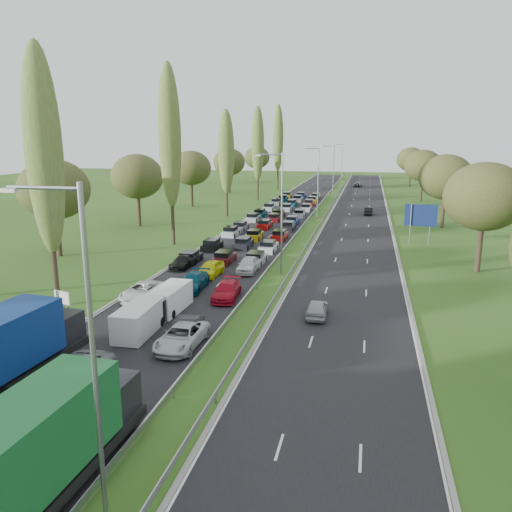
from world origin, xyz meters
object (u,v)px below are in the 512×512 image
Objects in this scene: near_car_2 at (142,291)px; white_van_front at (141,318)px; white_van_rear at (171,298)px; near_car_3 at (183,262)px; direction_sign at (421,217)px; info_sign at (62,300)px; green_lorry at (6,475)px; blue_lorry at (9,347)px.

white_van_front is (3.25, -7.01, 0.35)m from near_car_2.
white_van_front is 4.89m from white_van_rear.
white_van_front is 1.04× the size of white_van_rear.
near_car_3 is 31.23m from direction_sign.
info_sign reaches higher than near_car_3.
near_car_3 is 0.91× the size of white_van_rear.
direction_sign reaches higher than green_lorry.
blue_lorry is 1.96× the size of white_van_front.
white_van_rear is (3.89, 13.45, -1.17)m from blue_lorry.
green_lorry is at bearing -79.31° from white_van_rear.
blue_lorry is at bearing -104.10° from white_van_rear.
direction_sign is (17.98, 53.70, 1.29)m from green_lorry.
near_car_3 is 0.87× the size of white_van_front.
green_lorry reaches higher than info_sign.
near_car_2 reaches higher than near_car_3.
green_lorry is at bearing -60.83° from info_sign.
near_car_2 is at bearing 55.07° from info_sign.
green_lorry is 56.64m from direction_sign.
near_car_2 is 1.12× the size of near_car_3.
white_van_front is 41.92m from direction_sign.
near_car_2 is at bearing -130.91° from direction_sign.
white_van_rear is at bearing 100.92° from green_lorry.
blue_lorry is at bearing 130.49° from green_lorry.
info_sign is (-7.11, 1.48, 0.31)m from white_van_front.
direction_sign is (28.80, 34.31, 2.20)m from info_sign.
near_car_3 is 16.67m from info_sign.
blue_lorry is at bearing -71.00° from info_sign.
near_car_2 is 0.97× the size of white_van_front.
near_car_3 is 26.39m from blue_lorry.
green_lorry reaches higher than near_car_3.
blue_lorry is at bearing -119.74° from direction_sign.
near_car_3 is at bearing 103.92° from green_lorry.
white_van_rear is 0.95× the size of direction_sign.
white_van_rear is (0.23, 4.88, -0.04)m from white_van_front.
white_van_rear is 2.35× the size of info_sign.
blue_lorry is 4.80× the size of info_sign.
green_lorry is at bearing -79.92° from white_van_front.
near_car_2 is 25.92m from green_lorry.
blue_lorry is 51.10m from direction_sign.
near_car_3 is at bearing 93.93° from blue_lorry.
info_sign is at bearing -120.66° from near_car_2.
green_lorry is at bearing -70.13° from near_car_2.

